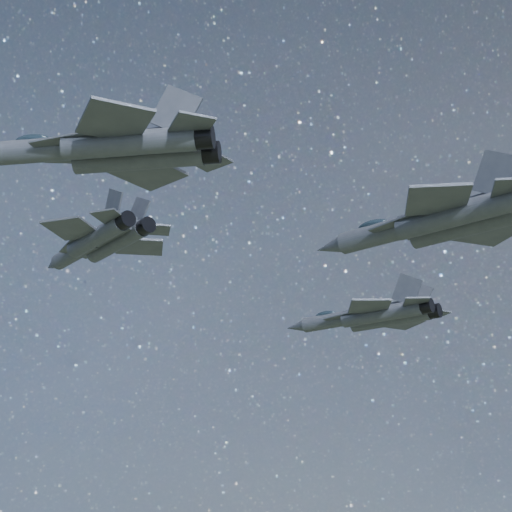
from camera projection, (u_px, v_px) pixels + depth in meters
The scene contains 4 objects.
jet_lead at pixel (100, 241), 77.14m from camera, with size 17.77×11.94×4.49m.
jet_left at pixel (373, 316), 91.16m from camera, with size 18.45×13.19×4.72m.
jet_right at pixel (113, 148), 55.00m from camera, with size 17.75×11.65×4.57m.
jet_slot at pixel (445, 220), 64.56m from camera, with size 20.17×14.17×5.09m.
Camera 1 is at (36.77, -59.31, 119.08)m, focal length 60.00 mm.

